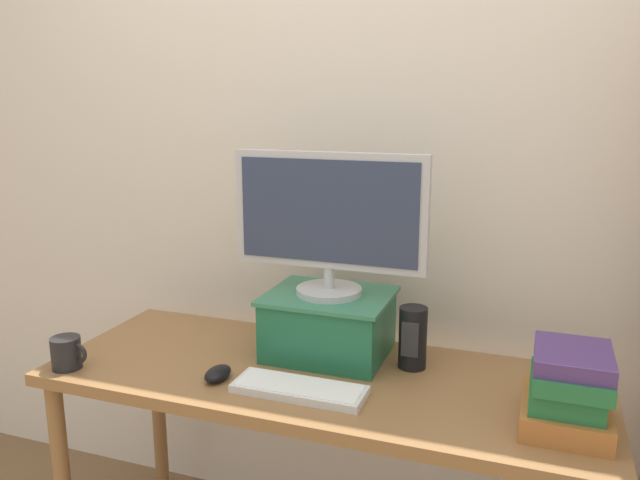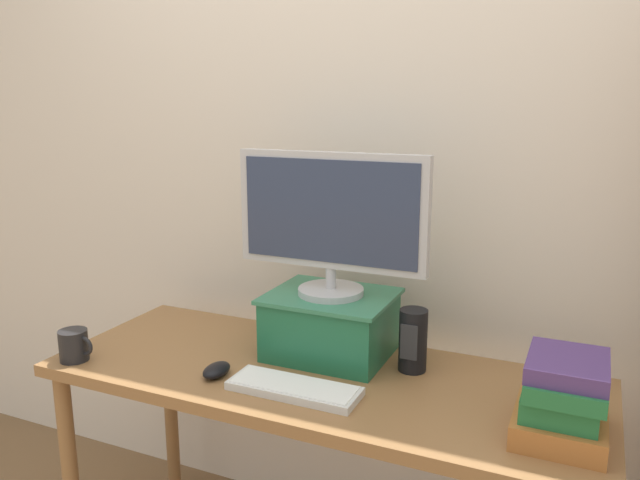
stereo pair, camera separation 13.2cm
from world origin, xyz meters
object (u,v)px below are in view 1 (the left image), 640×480
desk (321,399)px  book_stack (568,390)px  riser_box (329,322)px  keyboard (299,389)px  computer_mouse (218,373)px  coffee_mug (67,353)px  desk_speaker (413,338)px  computer_monitor (329,219)px

desk → book_stack: 0.69m
riser_box → book_stack: 0.72m
desk → book_stack: bearing=-7.3°
keyboard → computer_mouse: computer_mouse is taller
riser_box → book_stack: (0.68, -0.22, -0.01)m
riser_box → keyboard: (0.01, -0.28, -0.09)m
keyboard → coffee_mug: bearing=-173.4°
computer_mouse → desk_speaker: desk_speaker is taller
desk → riser_box: size_ratio=4.26×
desk → coffee_mug: coffee_mug is taller
desk → coffee_mug: 0.76m
riser_box → book_stack: size_ratio=1.50×
desk → computer_mouse: computer_mouse is taller
keyboard → desk_speaker: desk_speaker is taller
coffee_mug → computer_monitor: bearing=27.5°
keyboard → desk_speaker: 0.38m
desk → book_stack: size_ratio=6.38×
computer_mouse → desk_speaker: (0.50, 0.27, 0.07)m
riser_box → desk: bearing=-80.7°
computer_monitor → keyboard: bearing=-87.5°
computer_monitor → book_stack: computer_monitor is taller
desk → computer_monitor: computer_monitor is taller
computer_monitor → computer_mouse: computer_monitor is taller
computer_mouse → book_stack: book_stack is taller
computer_mouse → desk: bearing=29.2°
book_stack → desk_speaker: book_stack is taller
computer_monitor → coffee_mug: bearing=-152.5°
computer_monitor → computer_mouse: 0.55m
desk → book_stack: book_stack is taller
desk → coffee_mug: size_ratio=13.70×
computer_monitor → book_stack: 0.79m
computer_monitor → desk_speaker: size_ratio=3.21×
computer_monitor → keyboard: (0.01, -0.28, -0.42)m
coffee_mug → desk_speaker: desk_speaker is taller
keyboard → desk_speaker: bearing=46.9°
computer_mouse → coffee_mug: size_ratio=0.89×
riser_box → book_stack: bearing=-17.8°
book_stack → desk_speaker: bearing=153.5°
riser_box → computer_monitor: 0.33m
riser_box → book_stack: book_stack is taller
computer_monitor → computer_mouse: (-0.24, -0.28, -0.41)m
desk → book_stack: (0.66, -0.08, 0.18)m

